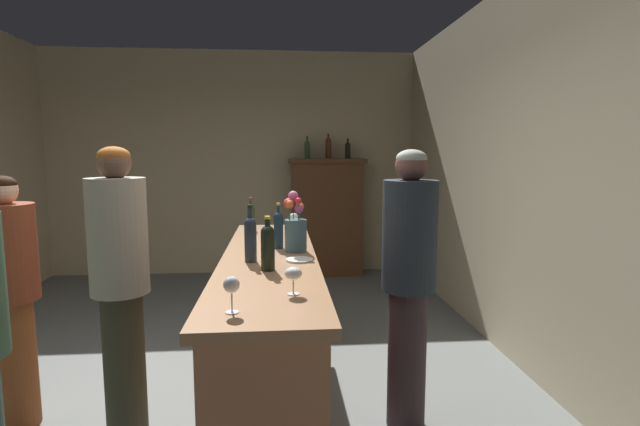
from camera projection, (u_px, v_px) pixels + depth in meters
floor at (186, 409)px, 3.09m from camera, size 9.35×9.35×0.00m
wall_back at (234, 164)px, 6.51m from camera, size 5.01×0.12×3.00m
wall_right at (570, 176)px, 3.11m from camera, size 0.12×7.32×3.00m
bar_counter at (270, 329)px, 3.12m from camera, size 0.59×2.63×0.99m
display_cabinet at (327, 215)px, 6.43m from camera, size 1.02×0.38×1.57m
wine_bottle_malbec at (279, 228)px, 3.27m from camera, size 0.06×0.06×0.31m
wine_bottle_merlot at (268, 245)px, 2.65m from camera, size 0.08×0.08×0.31m
wine_bottle_chardonnay at (251, 215)px, 4.06m from camera, size 0.06×0.06×0.28m
wine_bottle_riesling at (250, 237)px, 2.86m from camera, size 0.07×0.07×0.34m
wine_glass_front at (293, 274)px, 2.20m from camera, size 0.08×0.08×0.13m
wine_glass_mid at (294, 218)px, 4.07m from camera, size 0.08×0.08×0.14m
wine_glass_rear at (232, 286)px, 1.94m from camera, size 0.07×0.07×0.15m
flower_arrangement at (295, 229)px, 3.15m from camera, size 0.15×0.15×0.40m
cheese_plate at (299, 260)px, 2.90m from camera, size 0.16×0.16×0.01m
display_bottle_left at (307, 149)px, 6.30m from camera, size 0.07×0.07×0.29m
display_bottle_midleft at (328, 147)px, 6.32m from camera, size 0.08×0.08×0.34m
display_bottle_center at (348, 149)px, 6.34m from camera, size 0.07×0.07×0.28m
patron_in_navy at (120, 283)px, 2.64m from camera, size 0.31×0.31×1.68m
patron_redhead at (10, 292)px, 2.81m from camera, size 0.32×0.32×1.52m
bartender at (409, 277)px, 2.80m from camera, size 0.32×0.32×1.67m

